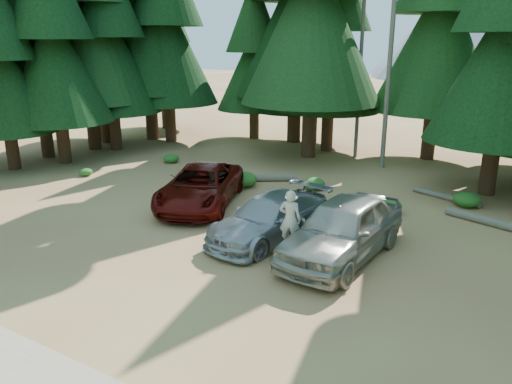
# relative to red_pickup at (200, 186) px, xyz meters

# --- Properties ---
(ground) EXTENTS (160.00, 160.00, 0.00)m
(ground) POSITION_rel_red_pickup_xyz_m (3.59, -4.76, -0.78)
(ground) COLOR #955C3F
(ground) RESTS_ON ground
(forest_belt_north) EXTENTS (36.00, 7.00, 22.00)m
(forest_belt_north) POSITION_rel_red_pickup_xyz_m (3.59, 10.24, -0.78)
(forest_belt_north) COLOR black
(forest_belt_north) RESTS_ON ground
(forest_belt_west) EXTENTS (6.00, 22.00, 22.00)m
(forest_belt_west) POSITION_rel_red_pickup_xyz_m (-11.91, -0.76, -0.78)
(forest_belt_west) COLOR black
(forest_belt_west) RESTS_ON ground
(snag_front) EXTENTS (0.24, 0.24, 12.00)m
(snag_front) POSITION_rel_red_pickup_xyz_m (4.39, 9.74, 5.22)
(snag_front) COLOR #665C51
(snag_front) RESTS_ON ground
(snag_back) EXTENTS (0.20, 0.20, 10.00)m
(snag_back) POSITION_rel_red_pickup_xyz_m (2.39, 11.24, 4.22)
(snag_back) COLOR #665C51
(snag_back) RESTS_ON ground
(mountain_peak) EXTENTS (48.00, 50.00, 28.00)m
(mountain_peak) POSITION_rel_red_pickup_xyz_m (1.00, 83.48, 11.93)
(mountain_peak) COLOR gray
(mountain_peak) RESTS_ON ground
(red_pickup) EXTENTS (4.44, 6.18, 1.56)m
(red_pickup) POSITION_rel_red_pickup_xyz_m (0.00, 0.00, 0.00)
(red_pickup) COLOR #550B07
(red_pickup) RESTS_ON ground
(silver_minivan_center) EXTENTS (2.87, 5.27, 1.45)m
(silver_minivan_center) POSITION_rel_red_pickup_xyz_m (4.09, -1.66, -0.06)
(silver_minivan_center) COLOR #A2A4AA
(silver_minivan_center) RESTS_ON ground
(silver_minivan_right) EXTENTS (2.61, 5.58, 1.85)m
(silver_minivan_right) POSITION_rel_red_pickup_xyz_m (6.70, -1.82, 0.14)
(silver_minivan_right) COLOR #A6A394
(silver_minivan_right) RESTS_ON ground
(frisbee_player) EXTENTS (0.74, 0.57, 1.79)m
(frisbee_player) POSITION_rel_red_pickup_xyz_m (5.43, -2.82, 0.53)
(frisbee_player) COLOR beige
(frisbee_player) RESTS_ON ground
(log_left) EXTENTS (4.05, 2.72, 0.33)m
(log_left) POSITION_rel_red_pickup_xyz_m (-0.14, 3.92, -0.62)
(log_left) COLOR #665C51
(log_left) RESTS_ON ground
(log_mid) EXTENTS (2.90, 1.26, 0.25)m
(log_mid) POSITION_rel_red_pickup_xyz_m (8.32, 5.74, -0.66)
(log_mid) COLOR #665C51
(log_mid) RESTS_ON ground
(log_right) EXTENTS (4.62, 1.69, 0.30)m
(log_right) POSITION_rel_red_pickup_xyz_m (10.98, 3.18, -0.63)
(log_right) COLOR #665C51
(log_right) RESTS_ON ground
(shrub_far_left) EXTENTS (0.84, 0.84, 0.46)m
(shrub_far_left) POSITION_rel_red_pickup_xyz_m (-5.68, 4.97, -0.55)
(shrub_far_left) COLOR #25621D
(shrub_far_left) RESTS_ON ground
(shrub_left) EXTENTS (0.97, 0.97, 0.53)m
(shrub_left) POSITION_rel_red_pickup_xyz_m (-0.51, 2.81, -0.51)
(shrub_left) COLOR #25621D
(shrub_left) RESTS_ON ground
(shrub_center_left) EXTENTS (1.21, 1.21, 0.67)m
(shrub_center_left) POSITION_rel_red_pickup_xyz_m (0.09, 3.09, -0.45)
(shrub_center_left) COLOR #25621D
(shrub_center_left) RESTS_ON ground
(shrub_center_right) EXTENTS (0.96, 0.96, 0.53)m
(shrub_center_right) POSITION_rel_red_pickup_xyz_m (3.02, 4.29, -0.52)
(shrub_center_right) COLOR #25621D
(shrub_center_right) RESTS_ON ground
(shrub_right) EXTENTS (1.09, 1.09, 0.60)m
(shrub_right) POSITION_rel_red_pickup_xyz_m (6.73, 2.81, -0.48)
(shrub_right) COLOR #25621D
(shrub_right) RESTS_ON ground
(shrub_far_right) EXTENTS (1.07, 1.07, 0.59)m
(shrub_far_right) POSITION_rel_red_pickup_xyz_m (9.21, 5.24, -0.49)
(shrub_far_right) COLOR #25621D
(shrub_far_right) RESTS_ON ground
(shrub_edge_west) EXTENTS (0.64, 0.64, 0.35)m
(shrub_edge_west) POSITION_rel_red_pickup_xyz_m (-7.52, 0.74, -0.60)
(shrub_edge_west) COLOR #25621D
(shrub_edge_west) RESTS_ON ground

